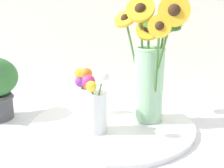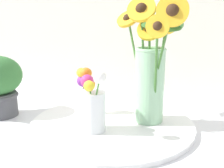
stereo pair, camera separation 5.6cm
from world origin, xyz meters
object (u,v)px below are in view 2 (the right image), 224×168
(vase_small_center, at_px, (93,104))
(vase_bulb_right, at_px, (86,93))
(mason_jar_sunflowers, at_px, (150,69))
(serving_tray, at_px, (112,124))

(vase_small_center, distance_m, vase_bulb_right, 0.15)
(mason_jar_sunflowers, bearing_deg, vase_bulb_right, 179.91)
(mason_jar_sunflowers, relative_size, vase_bulb_right, 2.46)
(vase_small_center, height_order, vase_bulb_right, vase_small_center)
(mason_jar_sunflowers, distance_m, vase_small_center, 0.21)
(serving_tray, bearing_deg, vase_bulb_right, 157.97)
(serving_tray, distance_m, vase_bulb_right, 0.14)
(mason_jar_sunflowers, height_order, vase_small_center, mason_jar_sunflowers)
(vase_small_center, bearing_deg, vase_bulb_right, 122.88)
(serving_tray, xyz_separation_m, vase_small_center, (-0.03, -0.08, 0.09))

